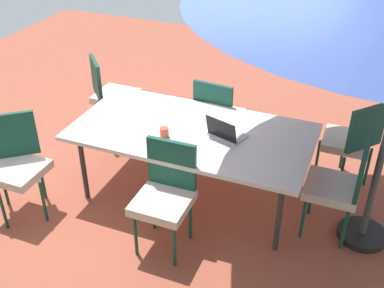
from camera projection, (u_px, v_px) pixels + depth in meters
The scene contains 10 objects.
ground_plane at pixel (192, 196), 4.86m from camera, with size 10.00×10.00×0.02m, color #9E4C38.
dining_table at pixel (192, 134), 4.47m from camera, with size 2.24×1.16×0.77m.
chair_south at pixel (218, 115), 5.15m from camera, with size 0.47×0.48×0.98m.
chair_northeast at pixel (17, 162), 4.39m from camera, with size 0.58×0.58×0.98m.
chair_west at pixel (340, 184), 4.10m from camera, with size 0.47×0.46×0.98m.
chair_southeast at pixel (110, 92), 5.62m from camera, with size 0.59×0.59×0.98m.
chair_southwest at pixel (352, 139), 4.73m from camera, with size 0.59×0.58×0.98m.
chair_north at pixel (165, 193), 4.00m from camera, with size 0.46×0.46×0.98m.
laptop at pixel (225, 133), 4.31m from camera, with size 0.38×0.33×0.21m.
cup at pixel (164, 132), 4.33m from camera, with size 0.08×0.08×0.09m, color #CC4C33.
Camera 1 is at (-1.44, 3.55, 3.03)m, focal length 44.39 mm.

